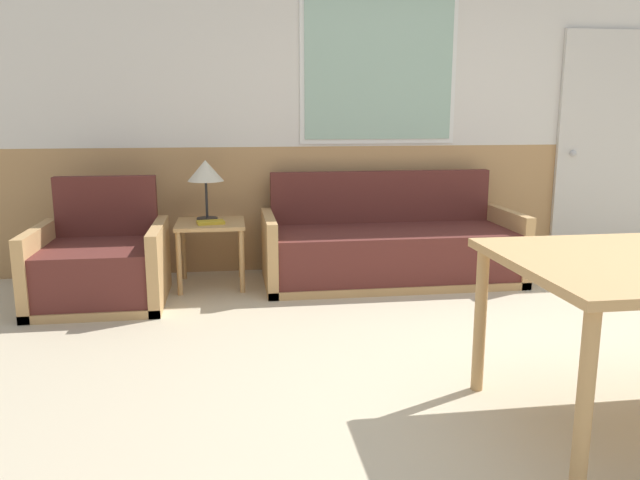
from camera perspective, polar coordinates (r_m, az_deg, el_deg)
ground_plane at (r=3.51m, az=19.99°, el=-12.30°), size 16.00×16.00×0.00m
wall_back at (r=5.65m, az=8.08°, el=11.47°), size 7.20×0.09×2.70m
couch at (r=5.18m, az=6.42°, el=-0.84°), size 2.08×0.84×0.88m
armchair at (r=4.84m, az=-19.40°, el=-2.35°), size 0.92×0.88×0.90m
side_table at (r=5.04m, az=-9.97°, el=0.69°), size 0.54×0.54×0.52m
table_lamp at (r=5.07m, az=-10.42°, el=6.07°), size 0.29×0.29×0.48m
book_stack at (r=4.94m, az=-9.96°, el=1.60°), size 0.23×0.16×0.02m
entry_door at (r=6.39m, az=24.49°, el=7.66°), size 0.92×0.09×2.10m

